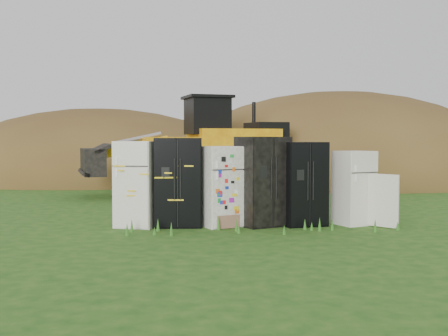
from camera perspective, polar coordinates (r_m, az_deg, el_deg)
The scene contains 11 objects.
ground at distance 12.33m, azimuth 2.23°, elevation -5.87°, with size 120.00×120.00×0.00m, color #1C4B14.
fridge_leftmost at distance 12.24m, azimuth -8.84°, elevation -1.62°, with size 0.81×0.78×1.85m, color white, non-canonical shape.
fridge_black_side at distance 12.20m, azimuth -4.63°, elevation -1.44°, with size 1.00×0.79×1.92m, color black, non-canonical shape.
fridge_sticker at distance 12.14m, azimuth -0.38°, elevation -1.88°, with size 0.77×0.71×1.74m, color white, non-canonical shape.
fridge_dark_mid at distance 12.26m, azimuth 3.94°, elevation -1.35°, with size 0.99×0.81×1.94m, color black, non-canonical shape.
fridge_black_right at distance 12.42m, azimuth 7.98°, elevation -1.59°, with size 0.91×0.76×1.83m, color black, non-canonical shape.
fridge_open_door at distance 12.73m, azimuth 13.05°, elevation -1.97°, with size 0.74×0.68×1.63m, color white, non-canonical shape.
wheel_loader at distance 19.06m, azimuth -4.16°, elevation 2.33°, with size 6.95×2.82×3.36m, color #F4B410, non-canonical shape.
dirt_mound_right at distance 25.60m, azimuth 11.61°, elevation -1.32°, with size 15.81×11.59×7.98m, color #4D3619.
dirt_mound_left at distance 26.77m, azimuth -12.56°, elevation -1.14°, with size 14.63×10.97×6.60m, color #4D3619.
dirt_mound_back at distance 30.24m, azimuth -3.11°, elevation -0.61°, with size 15.44×10.29×5.87m, color #4D3619.
Camera 1 is at (-1.29, -12.12, 1.90)m, focal length 45.00 mm.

